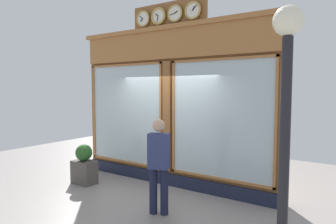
% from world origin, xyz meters
% --- Properties ---
extents(shop_facade, '(5.13, 0.42, 4.13)m').
position_xyz_m(shop_facade, '(-0.00, -0.12, 1.84)').
color(shop_facade, brown).
rests_on(shop_facade, ground_plane).
extents(pedestrian, '(0.42, 0.34, 1.69)m').
position_xyz_m(pedestrian, '(-0.76, 1.42, 0.93)').
color(pedestrian, '#191E38').
rests_on(pedestrian, ground_plane).
extents(street_lamp, '(0.28, 0.28, 2.97)m').
position_xyz_m(street_lamp, '(-3.12, 2.66, 2.01)').
color(street_lamp, black).
rests_on(street_lamp, ground_plane).
extents(planter_box, '(0.56, 0.36, 0.54)m').
position_xyz_m(planter_box, '(1.68, 1.02, 0.27)').
color(planter_box, '#4C4742').
rests_on(planter_box, ground_plane).
extents(planter_shrub, '(0.39, 0.39, 0.39)m').
position_xyz_m(planter_shrub, '(1.68, 1.02, 0.73)').
color(planter_shrub, '#285623').
rests_on(planter_shrub, planter_box).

